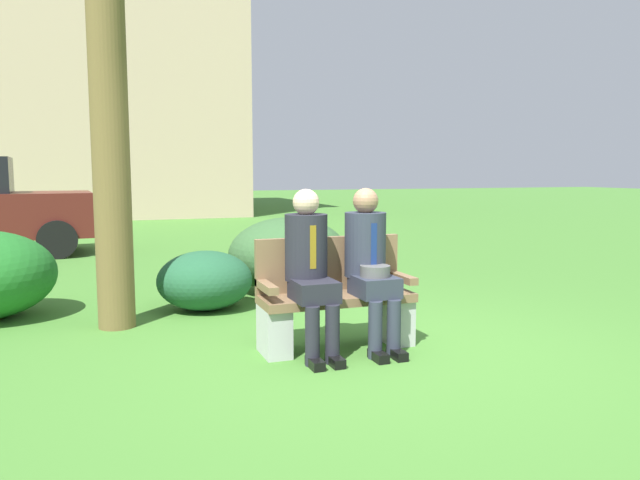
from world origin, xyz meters
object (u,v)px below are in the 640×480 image
object	(u,v)px
park_bench	(335,300)
shrub_mid_lawn	(288,255)
seated_man_left	(310,263)
shrub_near_bench	(205,280)
building_backdrop	(39,77)
seated_man_right	(370,260)

from	to	relation	value
park_bench	shrub_mid_lawn	world-z (taller)	park_bench
seated_man_left	shrub_near_bench	world-z (taller)	seated_man_left
seated_man_left	building_backdrop	xyz separation A→B (m)	(-3.33, 18.45, 3.88)
park_bench	building_backdrop	bearing A→B (deg)	101.05
shrub_mid_lawn	seated_man_left	bearing A→B (deg)	-103.07
park_bench	seated_man_left	distance (m)	0.44
building_backdrop	shrub_mid_lawn	bearing A→B (deg)	-76.34
park_bench	building_backdrop	xyz separation A→B (m)	(-3.58, 18.33, 4.22)
shrub_mid_lawn	building_backdrop	bearing A→B (deg)	103.66
park_bench	seated_man_right	size ratio (longest dim) A/B	0.96
park_bench	shrub_mid_lawn	xyz separation A→B (m)	(0.31, 2.32, 0.06)
seated_man_left	seated_man_right	size ratio (longest dim) A/B	1.00
shrub_near_bench	seated_man_right	bearing A→B (deg)	-60.33
park_bench	shrub_near_bench	world-z (taller)	park_bench
park_bench	building_backdrop	world-z (taller)	building_backdrop
park_bench	seated_man_left	world-z (taller)	seated_man_left
seated_man_right	building_backdrop	distance (m)	19.25
seated_man_right	shrub_near_bench	xyz separation A→B (m)	(-1.05, 1.83, -0.42)
shrub_near_bench	building_backdrop	bearing A→B (deg)	99.55
shrub_near_bench	seated_man_left	bearing A→B (deg)	-73.80
seated_man_right	shrub_mid_lawn	bearing A→B (deg)	88.80
seated_man_left	shrub_mid_lawn	size ratio (longest dim) A/B	0.91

